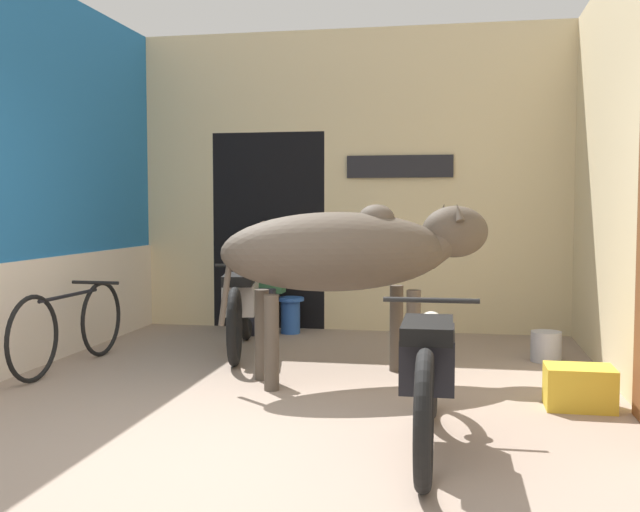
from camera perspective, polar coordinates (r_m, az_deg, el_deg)
ground_plane at (r=4.16m, az=-6.22°, el=-14.88°), size 30.00×30.00×0.00m
wall_left_shopfront at (r=6.83m, az=-20.68°, el=5.39°), size 0.25×4.16×3.21m
wall_back_with_doorway at (r=8.35m, az=0.00°, el=4.12°), size 4.59×0.93×3.21m
wall_right_with_door at (r=5.94m, az=22.65°, el=5.90°), size 0.22×4.16×3.21m
cow at (r=5.72m, az=2.51°, el=0.30°), size 2.14×1.40×1.37m
motorcycle_near at (r=4.17m, az=8.25°, el=-8.57°), size 0.58×1.89×0.78m
motorcycle_far at (r=6.89m, az=-6.04°, el=-3.68°), size 0.61×1.87×0.77m
bicycle at (r=6.52m, az=-18.50°, el=-5.12°), size 0.44×1.70×0.68m
shopkeeper_seated at (r=7.83m, az=-4.27°, el=-1.52°), size 0.40×0.33×1.18m
plastic_stool at (r=7.88m, az=-2.27°, el=-4.43°), size 0.29×0.29×0.38m
crate at (r=5.29m, az=19.16°, el=-9.44°), size 0.44×0.32×0.28m
bucket at (r=6.76m, az=16.84°, el=-6.61°), size 0.26×0.26×0.26m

